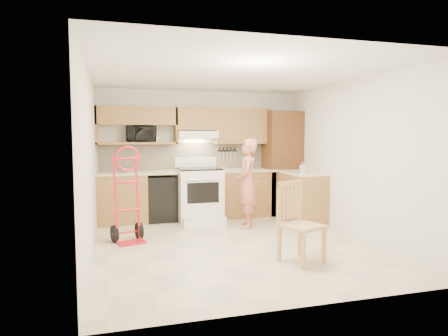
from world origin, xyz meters
name	(u,v)px	position (x,y,z in m)	size (l,w,h in m)	color
floor	(233,245)	(0.00, 0.00, -0.01)	(4.00, 4.50, 0.02)	beige
ceiling	(233,73)	(0.00, 0.00, 2.51)	(4.00, 4.50, 0.02)	white
wall_back	(200,154)	(0.00, 2.26, 1.25)	(4.00, 0.02, 2.50)	white
wall_front	(306,176)	(0.00, -2.26, 1.25)	(4.00, 0.02, 2.50)	white
wall_left	(89,163)	(-2.01, 0.00, 1.25)	(0.02, 4.50, 2.50)	white
wall_right	(353,158)	(2.01, 0.00, 1.25)	(0.02, 4.50, 2.50)	white
backsplash	(201,156)	(0.00, 2.23, 1.20)	(3.92, 0.03, 0.55)	beige
lower_cab_left	(122,199)	(-1.55, 1.95, 0.45)	(0.90, 0.60, 0.90)	olive
dishwasher	(163,198)	(-0.80, 1.95, 0.42)	(0.60, 0.60, 0.85)	black
lower_cab_right	(244,193)	(0.83, 1.95, 0.45)	(1.14, 0.60, 0.90)	olive
countertop_left	(138,173)	(-1.25, 1.95, 0.92)	(1.50, 0.63, 0.04)	beige
countertop_right	(244,170)	(0.83, 1.95, 0.92)	(1.14, 0.63, 0.04)	beige
cab_return_right	(302,198)	(1.70, 1.15, 0.45)	(0.60, 1.00, 0.90)	olive
countertop_return	(302,173)	(1.70, 1.15, 0.92)	(0.63, 1.00, 0.04)	beige
pantry_tall	(282,163)	(1.65, 1.95, 1.05)	(0.70, 0.60, 2.10)	brown
upper_cab_left	(137,116)	(-1.25, 2.08, 1.98)	(1.50, 0.33, 0.34)	olive
upper_shelf_mw	(137,143)	(-1.25, 2.08, 1.47)	(1.50, 0.33, 0.04)	olive
upper_cab_center	(196,119)	(-0.12, 2.08, 1.94)	(0.76, 0.33, 0.44)	olive
upper_cab_right	(242,126)	(0.83, 2.08, 1.80)	(1.14, 0.33, 0.70)	olive
range_hood	(197,135)	(-0.12, 2.02, 1.63)	(0.76, 0.46, 0.14)	white
knife_strip	(227,154)	(0.55, 2.21, 1.24)	(0.40, 0.05, 0.29)	black
microwave	(141,134)	(-1.18, 2.08, 1.64)	(0.54, 0.37, 0.30)	black
range	(200,190)	(-0.15, 1.64, 0.60)	(0.81, 1.06, 1.19)	white
person	(247,183)	(0.55, 0.96, 0.78)	(0.57, 0.37, 1.56)	#C96F58
hand_truck	(129,199)	(-1.48, 0.54, 0.66)	(0.52, 0.48, 1.32)	red
dining_chair	(302,223)	(0.59, -1.05, 0.51)	(0.46, 0.50, 1.03)	#E1A970
soap_bottle	(302,167)	(1.70, 1.13, 1.03)	(0.08, 0.08, 0.18)	white
bowl	(127,171)	(-1.45, 1.95, 0.97)	(0.24, 0.24, 0.06)	white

